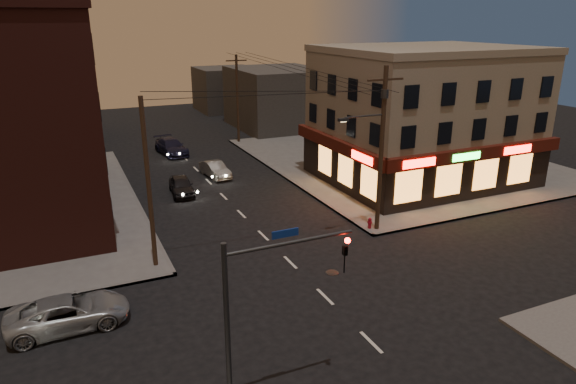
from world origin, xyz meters
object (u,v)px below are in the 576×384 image
sedan_mid (215,169)px  fire_hydrant (370,222)px  sedan_far (171,147)px  suv_cross (68,313)px  sedan_near (181,186)px

sedan_mid → fire_hydrant: bearing=-77.5°
sedan_far → sedan_mid: bearing=-86.7°
sedan_far → suv_cross: bearing=-118.0°
sedan_near → fire_hydrant: sedan_near is taller
suv_cross → sedan_mid: suv_cross is taller
sedan_near → sedan_mid: sedan_near is taller
sedan_mid → fire_hydrant: sedan_mid is taller
sedan_far → fire_hydrant: size_ratio=7.33×
suv_cross → sedan_far: size_ratio=0.97×
suv_cross → fire_hydrant: (17.66, 3.63, -0.16)m
suv_cross → sedan_near: (8.54, 15.44, -0.02)m
sedan_near → sedan_mid: bearing=47.2°
suv_cross → sedan_near: 17.65m
sedan_near → sedan_mid: (3.61, 3.25, -0.04)m
sedan_mid → sedan_far: size_ratio=0.76×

